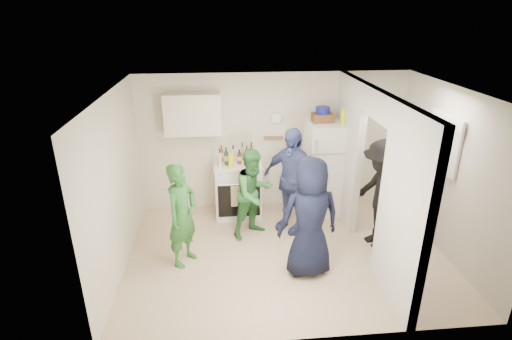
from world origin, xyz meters
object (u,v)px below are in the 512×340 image
(yellow_cup_stack_top, at_px, (343,116))
(person_denim, at_px, (291,181))
(fridge, at_px, (325,168))
(person_nook, at_px, (380,195))
(wicker_basket, at_px, (322,118))
(person_green_left, at_px, (182,215))
(person_navy, at_px, (310,218))
(person_green_center, at_px, (254,193))
(stove, at_px, (238,189))
(blue_bowl, at_px, (323,110))

(yellow_cup_stack_top, distance_m, person_denim, 1.41)
(fridge, xyz_separation_m, person_nook, (0.55, -1.19, 0.02))
(wicker_basket, bearing_deg, yellow_cup_stack_top, -25.11)
(person_green_left, xyz_separation_m, person_navy, (1.76, -0.40, 0.09))
(person_denim, bearing_deg, person_navy, -45.66)
(person_green_center, bearing_deg, wicker_basket, -1.49)
(fridge, bearing_deg, person_green_center, -152.55)
(person_nook, bearing_deg, wicker_basket, -163.67)
(fridge, xyz_separation_m, yellow_cup_stack_top, (0.22, -0.10, 0.97))
(fridge, distance_m, person_navy, 1.91)
(yellow_cup_stack_top, distance_m, person_green_center, 1.99)
(stove, height_order, wicker_basket, wicker_basket)
(blue_bowl, bearing_deg, yellow_cup_stack_top, -25.11)
(stove, height_order, fridge, fridge)
(wicker_basket, xyz_separation_m, yellow_cup_stack_top, (0.32, -0.15, 0.05))
(person_green_center, bearing_deg, blue_bowl, -1.49)
(fridge, distance_m, person_green_left, 2.80)
(person_green_left, relative_size, person_nook, 0.89)
(wicker_basket, distance_m, person_denim, 1.25)
(person_denim, bearing_deg, person_green_center, -127.64)
(blue_bowl, bearing_deg, person_navy, -107.43)
(stove, relative_size, fridge, 0.59)
(fridge, distance_m, blue_bowl, 1.06)
(stove, xyz_separation_m, yellow_cup_stack_top, (1.79, -0.13, 1.32))
(yellow_cup_stack_top, distance_m, person_nook, 1.48)
(person_green_center, distance_m, person_navy, 1.28)
(yellow_cup_stack_top, relative_size, person_navy, 0.14)
(person_green_center, xyz_separation_m, person_nook, (1.90, -0.49, 0.13))
(fridge, bearing_deg, person_nook, -65.25)
(person_green_center, height_order, person_denim, person_denim)
(person_denim, bearing_deg, fridge, 81.24)
(blue_bowl, xyz_separation_m, person_green_left, (-2.33, -1.44, -1.12))
(blue_bowl, relative_size, person_green_left, 0.15)
(yellow_cup_stack_top, xyz_separation_m, person_nook, (0.33, -1.09, -0.95))
(person_green_left, xyz_separation_m, person_nook, (2.98, 0.19, 0.09))
(person_denim, bearing_deg, person_green_left, -112.74)
(wicker_basket, height_order, person_denim, wicker_basket)
(person_denim, relative_size, person_nook, 1.03)
(yellow_cup_stack_top, height_order, person_denim, yellow_cup_stack_top)
(person_green_left, bearing_deg, person_green_center, -26.71)
(stove, bearing_deg, person_green_center, -73.15)
(stove, bearing_deg, fridge, -1.10)
(stove, height_order, yellow_cup_stack_top, yellow_cup_stack_top)
(person_green_left, xyz_separation_m, person_green_center, (1.09, 0.69, -0.03))
(fridge, xyz_separation_m, person_navy, (-0.68, -1.79, 0.02))
(person_navy, bearing_deg, person_nook, -160.23)
(stove, distance_m, person_nook, 2.47)
(person_green_center, bearing_deg, person_denim, -22.31)
(person_denim, height_order, person_navy, person_denim)
(fridge, xyz_separation_m, person_green_left, (-2.43, -1.39, -0.07))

